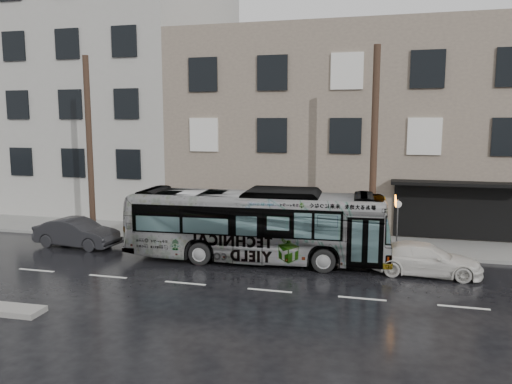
# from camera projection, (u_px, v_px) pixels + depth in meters

# --- Properties ---
(ground) EXTENTS (120.00, 120.00, 0.00)m
(ground) POSITION_uv_depth(u_px,v_px,m) (208.00, 265.00, 20.79)
(ground) COLOR black
(ground) RESTS_ON ground
(sidewalk) EXTENTS (90.00, 3.60, 0.15)m
(sidewalk) POSITION_uv_depth(u_px,v_px,m) (241.00, 237.00, 25.48)
(sidewalk) COLOR gray
(sidewalk) RESTS_ON ground
(building_taupe) EXTENTS (20.00, 12.00, 11.00)m
(building_taupe) POSITION_uv_depth(u_px,v_px,m) (353.00, 128.00, 30.95)
(building_taupe) COLOR gray
(building_taupe) RESTS_ON ground
(building_grey) EXTENTS (26.00, 15.00, 16.00)m
(building_grey) POSITION_uv_depth(u_px,v_px,m) (47.00, 94.00, 37.75)
(building_grey) COLOR #A2A099
(building_grey) RESTS_ON ground
(utility_pole_front) EXTENTS (0.30, 0.30, 9.00)m
(utility_pole_front) POSITION_uv_depth(u_px,v_px,m) (374.00, 151.00, 21.69)
(utility_pole_front) COLOR #3D2A1E
(utility_pole_front) RESTS_ON sidewalk
(utility_pole_rear) EXTENTS (0.30, 0.30, 9.00)m
(utility_pole_rear) POSITION_uv_depth(u_px,v_px,m) (90.00, 147.00, 25.17)
(utility_pole_rear) COLOR #3D2A1E
(utility_pole_rear) RESTS_ON sidewalk
(sign_post) EXTENTS (0.06, 0.06, 2.40)m
(sign_post) POSITION_uv_depth(u_px,v_px,m) (397.00, 226.00, 21.88)
(sign_post) COLOR slate
(sign_post) RESTS_ON sidewalk
(bus) EXTENTS (11.28, 3.17, 3.11)m
(bus) POSITION_uv_depth(u_px,v_px,m) (256.00, 225.00, 21.19)
(bus) COLOR #B2B2B2
(bus) RESTS_ON ground
(white_sedan) EXTENTS (4.29, 1.86, 1.23)m
(white_sedan) POSITION_uv_depth(u_px,v_px,m) (425.00, 259.00, 19.39)
(white_sedan) COLOR silver
(white_sedan) RESTS_ON ground
(dark_sedan) EXTENTS (4.21, 1.76, 1.35)m
(dark_sedan) POSITION_uv_depth(u_px,v_px,m) (77.00, 233.00, 23.68)
(dark_sedan) COLOR black
(dark_sedan) RESTS_ON ground
(slush_pile) EXTENTS (1.82, 0.84, 0.18)m
(slush_pile) POSITION_uv_depth(u_px,v_px,m) (15.00, 310.00, 15.52)
(slush_pile) COLOR gray
(slush_pile) RESTS_ON ground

